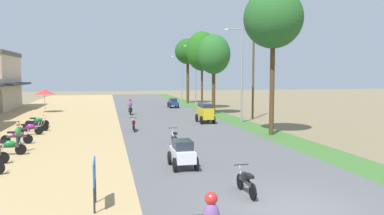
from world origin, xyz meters
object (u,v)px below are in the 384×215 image
(median_tree_third, at_px, (202,51))
(utility_pole_near, at_px, (253,70))
(median_tree_nearest, at_px, (273,19))
(streetlamp_far, at_px, (182,75))
(vendor_umbrella, at_px, (44,92))
(car_van_yellow, at_px, (205,112))
(motorbike_ahead_second, at_px, (246,180))
(motorbike_ahead_fifth, at_px, (130,107))
(motorbike_ahead_third, at_px, (174,136))
(car_sedan_blue, at_px, (173,102))
(pedestrian_on_shoulder, at_px, (18,135))
(car_hatchback_white, at_px, (182,153))
(motorbike_ahead_fourth, at_px, (134,124))
(street_signboard, at_px, (94,175))
(parked_motorbike_third, at_px, (8,146))
(median_tree_fourth, at_px, (188,52))
(parked_motorbike_fifth, at_px, (30,128))
(streetlamp_mid, at_px, (196,71))
(parked_motorbike_seventh, at_px, (37,121))
(streetlamp_near, at_px, (242,68))
(parked_motorbike_sixth, at_px, (36,125))
(median_tree_second, at_px, (214,55))
(parked_motorbike_fourth, at_px, (17,136))

(median_tree_third, distance_m, utility_pole_near, 11.75)
(median_tree_nearest, xyz_separation_m, streetlamp_far, (0.31, 33.99, -3.70))
(vendor_umbrella, height_order, median_tree_third, median_tree_third)
(median_tree_nearest, bearing_deg, car_van_yellow, 111.32)
(motorbike_ahead_second, height_order, motorbike_ahead_fifth, motorbike_ahead_fifth)
(utility_pole_near, xyz_separation_m, motorbike_ahead_third, (-9.58, -11.93, -4.06))
(car_sedan_blue, bearing_deg, pedestrian_on_shoulder, -116.53)
(vendor_umbrella, xyz_separation_m, motorbike_ahead_second, (11.29, -32.12, -1.73))
(streetlamp_far, distance_m, car_hatchback_white, 42.77)
(motorbike_ahead_second, bearing_deg, motorbike_ahead_fourth, 99.84)
(vendor_umbrella, relative_size, median_tree_third, 0.27)
(street_signboard, relative_size, motorbike_ahead_fourth, 0.83)
(car_van_yellow, bearing_deg, parked_motorbike_third, -141.11)
(car_van_yellow, distance_m, motorbike_ahead_fifth, 9.94)
(median_tree_fourth, bearing_deg, motorbike_ahead_second, -99.18)
(parked_motorbike_fifth, distance_m, pedestrian_on_shoulder, 6.14)
(median_tree_third, relative_size, streetlamp_mid, 1.16)
(parked_motorbike_seventh, bearing_deg, streetlamp_near, -1.96)
(street_signboard, distance_m, median_tree_nearest, 18.06)
(parked_motorbike_sixth, height_order, median_tree_second, median_tree_second)
(vendor_umbrella, xyz_separation_m, median_tree_third, (17.95, 0.87, 4.68))
(median_tree_third, bearing_deg, parked_motorbike_fourth, -128.18)
(median_tree_fourth, distance_m, car_van_yellow, 23.85)
(parked_motorbike_fourth, relative_size, streetlamp_near, 0.22)
(median_tree_nearest, bearing_deg, median_tree_fourth, 89.16)
(car_hatchback_white, relative_size, motorbike_ahead_fifth, 1.11)
(parked_motorbike_third, relative_size, streetlamp_far, 0.25)
(parked_motorbike_third, distance_m, median_tree_fourth, 37.75)
(streetlamp_near, bearing_deg, median_tree_fourth, 89.69)
(parked_motorbike_sixth, relative_size, car_van_yellow, 0.75)
(parked_motorbike_third, relative_size, car_sedan_blue, 0.80)
(streetlamp_far, bearing_deg, median_tree_nearest, -90.53)
(parked_motorbike_sixth, bearing_deg, vendor_umbrella, 96.14)
(car_van_yellow, bearing_deg, streetlamp_near, -6.35)
(street_signboard, height_order, median_tree_third, median_tree_third)
(motorbike_ahead_third, relative_size, motorbike_ahead_fourth, 1.00)
(car_sedan_blue, bearing_deg, vendor_umbrella, -170.09)
(car_van_yellow, distance_m, car_sedan_blue, 15.39)
(streetlamp_near, xyz_separation_m, motorbike_ahead_fifth, (-8.98, 8.39, -3.86))
(parked_motorbike_sixth, distance_m, motorbike_ahead_third, 11.66)
(parked_motorbike_seventh, relative_size, median_tree_third, 0.19)
(parked_motorbike_fourth, height_order, vendor_umbrella, vendor_umbrella)
(median_tree_second, relative_size, car_sedan_blue, 3.67)
(street_signboard, height_order, car_hatchback_white, street_signboard)
(streetlamp_near, bearing_deg, parked_motorbike_fifth, -168.30)
(streetlamp_far, bearing_deg, parked_motorbike_sixth, -119.63)
(streetlamp_mid, bearing_deg, streetlamp_near, -90.00)
(parked_motorbike_fourth, distance_m, streetlamp_mid, 29.79)
(median_tree_third, relative_size, motorbike_ahead_second, 5.18)
(street_signboard, bearing_deg, median_tree_nearest, 47.19)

